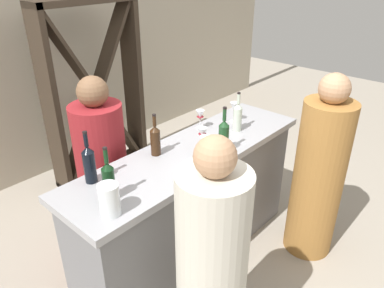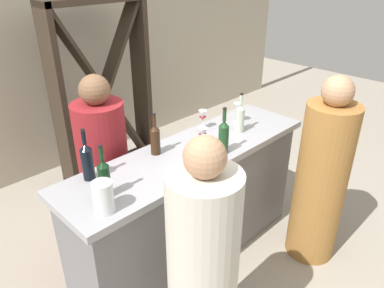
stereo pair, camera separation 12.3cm
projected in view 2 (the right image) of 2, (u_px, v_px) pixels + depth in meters
The scene contains 17 objects.
ground_plane at pixel (192, 254), 3.10m from camera, with size 12.00×12.00×0.00m, color #9E9384.
back_wall at pixel (43, 46), 3.84m from camera, with size 8.00×0.10×2.80m, color #B2A893.
bar_counter at pixel (192, 206), 2.87m from camera, with size 2.04×0.57×0.99m.
wine_rack at pixel (103, 92), 3.90m from camera, with size 1.08×0.28×1.90m.
wine_bottle_leftmost_dark_green at pixel (104, 178), 2.08m from camera, with size 0.07×0.07×0.33m.
wine_bottle_second_left_near_black at pixel (87, 160), 2.25m from camera, with size 0.07×0.07×0.34m.
wine_bottle_center_amber_brown at pixel (155, 139), 2.55m from camera, with size 0.07×0.07×0.30m.
wine_bottle_second_right_olive_green at pixel (224, 136), 2.55m from camera, with size 0.07×0.07×0.34m.
wine_bottle_rightmost_clear_pale at pixel (240, 117), 2.87m from camera, with size 0.07×0.07×0.32m.
wine_glass_near_left at pixel (205, 142), 2.53m from camera, with size 0.08×0.08×0.14m.
wine_glass_near_center at pixel (203, 134), 2.63m from camera, with size 0.07×0.07×0.16m.
wine_glass_near_right at pixel (238, 109), 3.03m from camera, with size 0.08×0.08×0.17m.
wine_glass_far_left at pixel (203, 116), 2.92m from camera, with size 0.07×0.07×0.16m.
water_pitcher at pixel (103, 197), 1.97m from camera, with size 0.11×0.11×0.18m.
person_left_guest at pixel (203, 275), 1.99m from camera, with size 0.41×0.41×1.53m.
person_center_guest at pixel (321, 180), 2.83m from camera, with size 0.40×0.40×1.53m.
person_right_guest at pixel (106, 177), 2.88m from camera, with size 0.39×0.39×1.52m.
Camera 2 is at (-1.65, -1.65, 2.24)m, focal length 34.47 mm.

